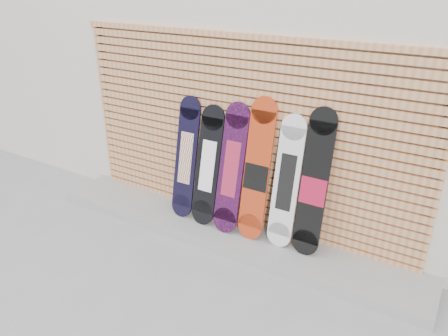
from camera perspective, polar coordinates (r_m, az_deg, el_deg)
The scene contains 10 objects.
ground at distance 4.68m, azimuth -2.40°, elevation -13.45°, with size 80.00×80.00×0.00m, color gray.
building at distance 6.83m, azimuth 17.90°, elevation 14.35°, with size 12.00×5.00×3.60m, color beige.
concrete_step at distance 5.18m, azimuth 0.33°, elevation -8.42°, with size 4.60×0.70×0.12m, color gray.
slat_wall at distance 4.89m, azimuth 2.10°, elevation 4.55°, with size 4.26×0.08×2.29m.
snowboard_0 at distance 5.19m, azimuth -4.99°, elevation 1.31°, with size 0.28×0.33×1.45m.
snowboard_1 at distance 5.03m, azimuth -2.13°, elevation 0.25°, with size 0.30×0.35×1.39m.
snowboard_2 at distance 4.86m, azimuth 0.95°, elevation -0.14°, with size 0.30×0.36×1.47m.
snowboard_3 at distance 4.72m, azimuth 4.30°, elevation -0.43°, with size 0.29×0.33×1.57m.
snowboard_4 at distance 4.63m, azimuth 8.14°, elevation -1.88°, with size 0.28×0.30×1.44m.
snowboard_5 at distance 4.52m, azimuth 11.68°, elevation -2.19°, with size 0.29×0.30×1.56m.
Camera 1 is at (2.05, -3.06, 2.89)m, focal length 35.00 mm.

